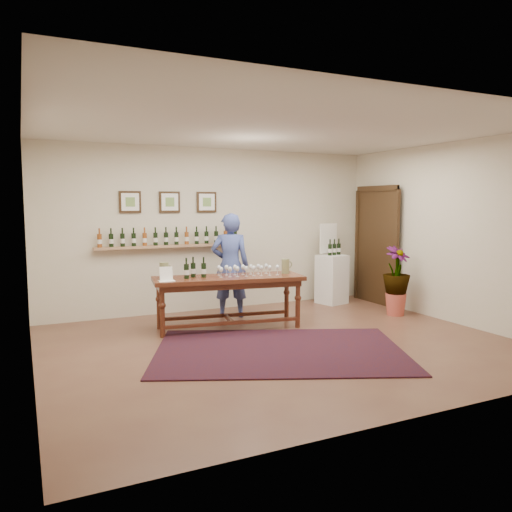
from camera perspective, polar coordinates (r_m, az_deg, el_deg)
name	(u,v)px	position (r m, az deg, el deg)	size (l,w,h in m)	color
ground	(282,344)	(6.70, 2.96, -10.05)	(6.00, 6.00, 0.00)	brown
room_shell	(336,244)	(9.16, 9.17, 1.34)	(6.00, 6.00, 6.00)	beige
rug	(280,351)	(6.40, 2.72, -10.74)	(3.09, 2.06, 0.02)	#46130C
tasting_table	(229,284)	(7.40, -3.14, -3.25)	(2.29, 1.04, 0.78)	#411410
table_glasses	(244,270)	(7.47, -1.35, -1.63)	(1.15, 0.26, 0.16)	silver
table_bottles	(194,266)	(7.29, -7.09, -1.19)	(0.31, 0.17, 0.33)	black
pitcher_left	(164,271)	(7.21, -10.45, -1.68)	(0.15, 0.15, 0.24)	olive
pitcher_right	(286,266)	(7.70, 3.40, -1.16)	(0.14, 0.14, 0.22)	olive
menu_card	(166,274)	(7.06, -10.24, -2.01)	(0.22, 0.16, 0.20)	white
display_pedestal	(332,279)	(9.39, 8.66, -2.64)	(0.45, 0.45, 0.91)	white
pedestal_bottles	(334,248)	(9.32, 8.95, 0.95)	(0.28, 0.07, 0.28)	black
info_sign	(328,238)	(9.42, 8.27, 2.02)	(0.44, 0.02, 0.61)	white
potted_plant	(396,281)	(8.60, 15.74, -2.73)	(0.61, 0.61, 0.99)	#BF4F3F
person	(230,265)	(8.14, -2.96, -1.08)	(0.62, 0.41, 1.70)	#3C4B8E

